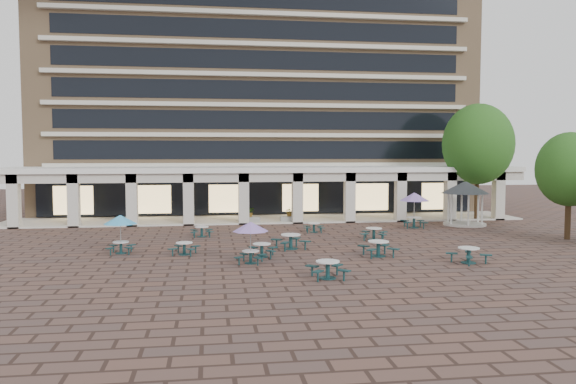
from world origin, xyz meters
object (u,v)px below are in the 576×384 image
(gazebo, at_px, (465,192))
(planter_right, at_px, (290,216))
(picnic_table_2, at_px, (378,247))
(picnic_table_3, at_px, (469,254))
(planter_left, at_px, (251,217))
(picnic_table_1, at_px, (328,268))

(gazebo, bearing_deg, planter_right, 165.13)
(gazebo, xyz_separation_m, planter_right, (-13.09, 3.47, -2.02))
(picnic_table_2, height_order, picnic_table_3, picnic_table_2)
(picnic_table_3, xyz_separation_m, gazebo, (6.50, 14.11, 2.05))
(gazebo, distance_m, planter_right, 13.69)
(planter_right, bearing_deg, planter_left, 180.00)
(planter_left, distance_m, planter_right, 3.12)
(picnic_table_3, distance_m, gazebo, 15.67)
(picnic_table_3, bearing_deg, planter_left, 97.94)
(picnic_table_3, distance_m, planter_right, 18.78)
(picnic_table_1, xyz_separation_m, picnic_table_2, (3.80, 4.84, 0.03))
(picnic_table_3, height_order, gazebo, gazebo)
(planter_right, bearing_deg, picnic_table_3, -69.47)
(gazebo, distance_m, planter_left, 16.70)
(picnic_table_1, bearing_deg, picnic_table_3, 15.51)
(picnic_table_3, bearing_deg, picnic_table_1, 176.37)
(picnic_table_1, xyz_separation_m, planter_left, (-1.95, 20.00, 0.02))
(planter_right, bearing_deg, gazebo, -14.87)
(picnic_table_2, relative_size, picnic_table_3, 0.91)
(picnic_table_3, relative_size, planter_right, 1.43)
(picnic_table_1, xyz_separation_m, planter_right, (1.17, 20.00, 0.03))
(picnic_table_1, relative_size, picnic_table_3, 0.85)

